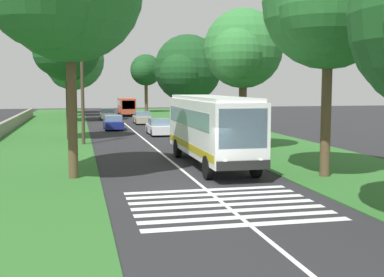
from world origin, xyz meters
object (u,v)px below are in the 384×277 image
Objects in this scene: trailing_car_1 at (113,123)px; roadside_tree_left_4 at (65,50)px; utility_pole at (82,86)px; roadside_tree_left_3 at (71,70)px; roadside_tree_right_3 at (186,70)px; roadside_tree_right_0 at (145,71)px; roadside_tree_left_2 at (70,62)px; trailing_car_3 at (107,114)px; coach_bus at (211,126)px; roadside_tree_left_0 at (73,61)px; roadside_tree_right_4 at (324,7)px; trailing_minibus_0 at (127,105)px; trailing_car_0 at (159,127)px; roadside_tree_right_2 at (241,51)px; trailing_car_2 at (142,118)px.

roadside_tree_left_4 is at bearing 154.11° from trailing_car_1.
roadside_tree_left_3 is at bearing 1.72° from utility_pole.
roadside_tree_left_4 is 1.04× the size of roadside_tree_right_3.
roadside_tree_right_0 is 45.25m from utility_pole.
roadside_tree_left_4 is (-31.12, -0.12, -0.50)m from roadside_tree_left_2.
roadside_tree_left_4 reaches higher than trailing_car_3.
roadside_tree_left_0 is at bearing 11.50° from coach_bus.
roadside_tree_right_3 is 0.84× the size of roadside_tree_right_4.
trailing_minibus_0 is 23.18m from roadside_tree_right_3.
trailing_car_0 is at bearing 0.28° from coach_bus.
roadside_tree_right_2 is at bearing -159.81° from roadside_tree_left_0.
trailing_car_1 is at bearing 8.63° from coach_bus.
utility_pole is (-19.42, 6.69, 3.58)m from trailing_car_2.
roadside_tree_left_4 is (-31.32, 7.59, 5.51)m from trailing_minibus_0.
roadside_tree_left_4 is at bearing 52.17° from roadside_tree_right_2.
roadside_tree_left_3 reaches higher than roadside_tree_right_3.
trailing_car_3 is at bearing 156.85° from roadside_tree_right_0.
roadside_tree_right_4 reaches higher than roadside_tree_left_0.
roadside_tree_right_3 is (17.83, -0.03, -0.73)m from roadside_tree_right_2.
roadside_tree_left_2 reaches higher than utility_pole.
roadside_tree_right_2 is at bearing -30.49° from coach_bus.
roadside_tree_left_0 is 21.31m from roadside_tree_left_4.
roadside_tree_right_0 is at bearing -15.82° from roadside_tree_left_4.
roadside_tree_left_3 is at bearing 18.14° from trailing_car_2.
trailing_car_3 is 7.90m from trailing_minibus_0.
trailing_minibus_0 is at bearing 5.01° from roadside_tree_right_4.
roadside_tree_left_2 is at bearing 179.81° from roadside_tree_left_3.
coach_bus is at bearing -171.87° from roadside_tree_left_3.
roadside_tree_right_3 is at bearing -8.78° from coach_bus.
roadside_tree_left_4 is (-2.36, 7.73, 6.39)m from trailing_car_0.
roadside_tree_left_4 reaches higher than trailing_car_1.
trailing_car_1 is 0.53× the size of utility_pole.
roadside_tree_right_2 reaches higher than coach_bus.
roadside_tree_right_4 reaches higher than roadside_tree_left_3.
coach_bus is at bearing -150.20° from utility_pole.
roadside_tree_left_0 reaches higher than roadside_tree_left_3.
roadside_tree_right_2 reaches higher than trailing_car_2.
coach_bus is 2.60× the size of trailing_car_0.
roadside_tree_right_3 is (-31.44, -0.12, -0.80)m from roadside_tree_right_0.
roadside_tree_left_2 is 9.08m from roadside_tree_left_3.
roadside_tree_left_0 is (-2.80, 4.10, 6.52)m from trailing_car_3.
roadside_tree_right_3 is (-12.42, -11.15, -1.34)m from roadside_tree_left_0.
utility_pole is (-35.02, 6.36, 2.70)m from trailing_minibus_0.
coach_bus is at bearing -179.72° from trailing_car_0.
coach_bus is 1.12× the size of roadside_tree_left_2.
coach_bus is 1.20× the size of roadside_tree_right_0.
roadside_tree_right_2 is (-33.05, -7.02, 5.91)m from trailing_car_3.
coach_bus is at bearing -170.28° from roadside_tree_left_2.
trailing_car_3 is at bearing -146.66° from roadside_tree_left_2.
trailing_minibus_0 is (46.54, 0.23, -0.60)m from coach_bus.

